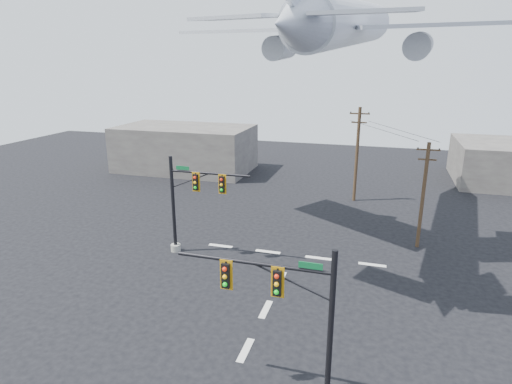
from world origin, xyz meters
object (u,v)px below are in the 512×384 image
(signal_mast_near, at_px, (296,319))
(utility_pole_b, at_px, (357,153))
(signal_mast_far, at_px, (188,204))
(airliner, at_px, (347,24))
(utility_pole_a, at_px, (423,194))

(signal_mast_near, height_order, utility_pole_b, utility_pole_b)
(signal_mast_near, bearing_deg, utility_pole_b, 88.98)
(signal_mast_far, distance_m, airliner, 18.26)
(signal_mast_near, distance_m, airliner, 23.77)
(utility_pole_a, bearing_deg, signal_mast_far, -159.81)
(utility_pole_b, bearing_deg, airliner, -95.93)
(signal_mast_far, height_order, utility_pole_a, utility_pole_a)
(signal_mast_near, relative_size, airliner, 0.23)
(signal_mast_near, height_order, utility_pole_a, utility_pole_a)
(utility_pole_b, bearing_deg, signal_mast_far, -124.00)
(signal_mast_far, distance_m, utility_pole_b, 20.69)
(utility_pole_a, distance_m, utility_pole_b, 12.42)
(signal_mast_near, bearing_deg, signal_mast_far, 131.03)
(signal_mast_near, height_order, signal_mast_far, signal_mast_far)
(signal_mast_far, height_order, utility_pole_b, utility_pole_b)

